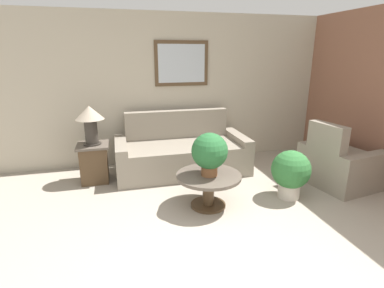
# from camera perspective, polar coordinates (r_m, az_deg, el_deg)

# --- Properties ---
(ground_plane) EXTENTS (20.00, 20.00, 0.00)m
(ground_plane) POSITION_cam_1_polar(r_m,az_deg,el_deg) (2.95, 8.40, -24.08)
(ground_plane) COLOR gray
(wall_back) EXTENTS (7.70, 0.09, 2.60)m
(wall_back) POSITION_cam_1_polar(r_m,az_deg,el_deg) (5.43, -4.46, 10.31)
(wall_back) COLOR #B2A893
(wall_back) RESTS_ON ground_plane
(wall_right) EXTENTS (0.06, 5.25, 2.60)m
(wall_right) POSITION_cam_1_polar(r_m,az_deg,el_deg) (5.32, 31.86, 7.62)
(wall_right) COLOR brown
(wall_right) RESTS_ON ground_plane
(couch_main) EXTENTS (2.15, 1.00, 0.98)m
(couch_main) POSITION_cam_1_polar(r_m,az_deg,el_deg) (5.04, -1.99, -1.81)
(couch_main) COLOR gray
(couch_main) RESTS_ON ground_plane
(armchair) EXTENTS (1.01, 1.09, 0.98)m
(armchair) POSITION_cam_1_polar(r_m,az_deg,el_deg) (5.05, 26.17, -3.57)
(armchair) COLOR gray
(armchair) RESTS_ON ground_plane
(coffee_table) EXTENTS (0.83, 0.83, 0.44)m
(coffee_table) POSITION_cam_1_polar(r_m,az_deg,el_deg) (3.89, 3.17, -7.47)
(coffee_table) COLOR #4C3823
(coffee_table) RESTS_ON ground_plane
(side_table) EXTENTS (0.47, 0.47, 0.60)m
(side_table) POSITION_cam_1_polar(r_m,az_deg,el_deg) (4.88, -18.11, -3.36)
(side_table) COLOR #4C3823
(side_table) RESTS_ON ground_plane
(table_lamp) EXTENTS (0.42, 0.42, 0.59)m
(table_lamp) POSITION_cam_1_polar(r_m,az_deg,el_deg) (4.69, -18.88, 4.62)
(table_lamp) COLOR #2D2823
(table_lamp) RESTS_ON side_table
(potted_plant_on_table) EXTENTS (0.46, 0.46, 0.55)m
(potted_plant_on_table) POSITION_cam_1_polar(r_m,az_deg,el_deg) (3.71, 3.38, -1.56)
(potted_plant_on_table) COLOR brown
(potted_plant_on_table) RESTS_ON coffee_table
(potted_plant_floor) EXTENTS (0.53, 0.53, 0.68)m
(potted_plant_floor) POSITION_cam_1_polar(r_m,az_deg,el_deg) (4.31, 18.28, -5.07)
(potted_plant_floor) COLOR beige
(potted_plant_floor) RESTS_ON ground_plane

